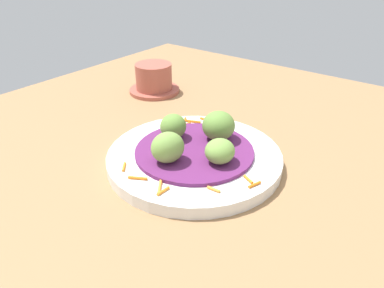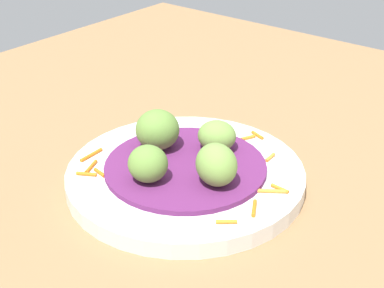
# 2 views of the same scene
# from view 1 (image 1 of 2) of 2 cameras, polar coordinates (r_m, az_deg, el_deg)

# --- Properties ---
(table_surface) EXTENTS (1.10, 1.10, 0.02)m
(table_surface) POSITION_cam_1_polar(r_m,az_deg,el_deg) (0.57, 2.31, -5.03)
(table_surface) COLOR #936D47
(table_surface) RESTS_ON ground
(main_plate) EXTENTS (0.27, 0.27, 0.02)m
(main_plate) POSITION_cam_1_polar(r_m,az_deg,el_deg) (0.57, 0.37, -2.16)
(main_plate) COLOR white
(main_plate) RESTS_ON table_surface
(cabbage_bed) EXTENTS (0.18, 0.18, 0.01)m
(cabbage_bed) POSITION_cam_1_polar(r_m,az_deg,el_deg) (0.57, 0.37, -1.08)
(cabbage_bed) COLOR #60235B
(cabbage_bed) RESTS_ON main_plate
(carrot_garnish) EXTENTS (0.22, 0.21, 0.00)m
(carrot_garnish) POSITION_cam_1_polar(r_m,az_deg,el_deg) (0.56, -0.83, -1.63)
(carrot_garnish) COLOR orange
(carrot_garnish) RESTS_ON main_plate
(guac_scoop_left) EXTENTS (0.05, 0.05, 0.04)m
(guac_scoop_left) POSITION_cam_1_polar(r_m,az_deg,el_deg) (0.59, -2.92, 2.74)
(guac_scoop_left) COLOR olive
(guac_scoop_left) RESTS_ON cabbage_bed
(guac_scoop_center) EXTENTS (0.06, 0.06, 0.05)m
(guac_scoop_center) POSITION_cam_1_polar(r_m,az_deg,el_deg) (0.53, -3.78, -0.53)
(guac_scoop_center) COLOR #759E47
(guac_scoop_center) RESTS_ON cabbage_bed
(guac_scoop_right) EXTENTS (0.05, 0.05, 0.04)m
(guac_scoop_right) POSITION_cam_1_polar(r_m,az_deg,el_deg) (0.53, 4.10, -1.26)
(guac_scoop_right) COLOR #759E47
(guac_scoop_right) RESTS_ON cabbage_bed
(guac_scoop_back) EXTENTS (0.07, 0.07, 0.05)m
(guac_scoop_back) POSITION_cam_1_polar(r_m,az_deg,el_deg) (0.59, 4.13, 2.83)
(guac_scoop_back) COLOR olive
(guac_scoop_back) RESTS_ON cabbage_bed
(terracotta_bowl) EXTENTS (0.11, 0.11, 0.07)m
(terracotta_bowl) POSITION_cam_1_polar(r_m,az_deg,el_deg) (0.85, -5.90, 9.89)
(terracotta_bowl) COLOR #A85142
(terracotta_bowl) RESTS_ON table_surface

